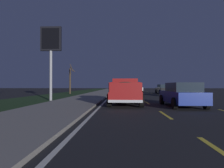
{
  "coord_description": "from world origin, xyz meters",
  "views": [
    {
      "loc": [
        -0.24,
        3.8,
        1.36
      ],
      "look_at": [
        15.34,
        4.54,
        1.49
      ],
      "focal_mm": 30.38,
      "sensor_mm": 36.0,
      "label": 1
    }
  ],
  "objects_px": {
    "sedan_white": "(138,88)",
    "sedan_blue": "(182,94)",
    "sedan_black": "(163,89)",
    "sedan_tan": "(181,90)",
    "pickup_truck": "(125,91)",
    "bare_tree_far": "(70,80)",
    "gas_price_sign": "(51,45)"
  },
  "relations": [
    {
      "from": "sedan_white",
      "to": "sedan_blue",
      "type": "height_order",
      "value": "same"
    },
    {
      "from": "sedan_black",
      "to": "sedan_tan",
      "type": "bearing_deg",
      "value": -178.09
    },
    {
      "from": "pickup_truck",
      "to": "sedan_white",
      "type": "distance_m",
      "value": 28.09
    },
    {
      "from": "bare_tree_far",
      "to": "pickup_truck",
      "type": "bearing_deg",
      "value": -153.38
    },
    {
      "from": "pickup_truck",
      "to": "sedan_tan",
      "type": "bearing_deg",
      "value": -35.54
    },
    {
      "from": "sedan_blue",
      "to": "sedan_tan",
      "type": "bearing_deg",
      "value": -17.14
    },
    {
      "from": "pickup_truck",
      "to": "sedan_white",
      "type": "height_order",
      "value": "pickup_truck"
    },
    {
      "from": "pickup_truck",
      "to": "sedan_black",
      "type": "distance_m",
      "value": 19.51
    },
    {
      "from": "sedan_white",
      "to": "gas_price_sign",
      "type": "distance_m",
      "value": 27.04
    },
    {
      "from": "pickup_truck",
      "to": "gas_price_sign",
      "type": "height_order",
      "value": "gas_price_sign"
    },
    {
      "from": "sedan_tan",
      "to": "pickup_truck",
      "type": "bearing_deg",
      "value": 144.46
    },
    {
      "from": "pickup_truck",
      "to": "sedan_tan",
      "type": "height_order",
      "value": "pickup_truck"
    },
    {
      "from": "pickup_truck",
      "to": "bare_tree_far",
      "type": "xyz_separation_m",
      "value": [
        17.48,
        8.76,
        1.33
      ]
    },
    {
      "from": "sedan_tan",
      "to": "gas_price_sign",
      "type": "xyz_separation_m",
      "value": [
        -6.74,
        13.72,
        4.25
      ]
    },
    {
      "from": "sedan_tan",
      "to": "bare_tree_far",
      "type": "relative_size",
      "value": 0.88
    },
    {
      "from": "sedan_white",
      "to": "sedan_black",
      "type": "distance_m",
      "value": 10.16
    },
    {
      "from": "pickup_truck",
      "to": "sedan_blue",
      "type": "xyz_separation_m",
      "value": [
        -1.34,
        -3.6,
        -0.2
      ]
    },
    {
      "from": "sedan_black",
      "to": "sedan_blue",
      "type": "relative_size",
      "value": 1.0
    },
    {
      "from": "sedan_tan",
      "to": "sedan_blue",
      "type": "relative_size",
      "value": 0.99
    },
    {
      "from": "sedan_white",
      "to": "bare_tree_far",
      "type": "relative_size",
      "value": 0.89
    },
    {
      "from": "pickup_truck",
      "to": "sedan_tan",
      "type": "distance_m",
      "value": 12.16
    },
    {
      "from": "sedan_tan",
      "to": "sedan_blue",
      "type": "xyz_separation_m",
      "value": [
        -11.23,
        3.46,
        0.0
      ]
    },
    {
      "from": "sedan_blue",
      "to": "bare_tree_far",
      "type": "bearing_deg",
      "value": 33.3
    },
    {
      "from": "sedan_blue",
      "to": "gas_price_sign",
      "type": "xyz_separation_m",
      "value": [
        4.49,
        10.25,
        4.25
      ]
    },
    {
      "from": "sedan_white",
      "to": "sedan_tan",
      "type": "distance_m",
      "value": 18.35
    },
    {
      "from": "sedan_tan",
      "to": "sedan_black",
      "type": "relative_size",
      "value": 1.0
    },
    {
      "from": "pickup_truck",
      "to": "sedan_white",
      "type": "bearing_deg",
      "value": -7.02
    },
    {
      "from": "pickup_truck",
      "to": "sedan_blue",
      "type": "height_order",
      "value": "pickup_truck"
    },
    {
      "from": "pickup_truck",
      "to": "bare_tree_far",
      "type": "bearing_deg",
      "value": 26.62
    },
    {
      "from": "sedan_blue",
      "to": "bare_tree_far",
      "type": "height_order",
      "value": "bare_tree_far"
    },
    {
      "from": "sedan_white",
      "to": "bare_tree_far",
      "type": "xyz_separation_m",
      "value": [
        -10.4,
        12.2,
        1.53
      ]
    },
    {
      "from": "pickup_truck",
      "to": "bare_tree_far",
      "type": "height_order",
      "value": "bare_tree_far"
    }
  ]
}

